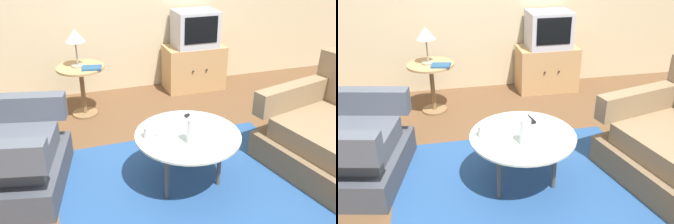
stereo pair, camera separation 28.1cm
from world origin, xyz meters
TOP-DOWN VIEW (x-y plane):
  - ground_plane at (0.00, 0.00)m, footprint 16.00×16.00m
  - area_rug at (0.08, 0.10)m, footprint 2.07×1.58m
  - coffee_table at (0.08, 0.10)m, footprint 0.83×0.83m
  - side_table at (-0.59, 1.64)m, footprint 0.51×0.51m
  - tv_stand at (0.88, 2.02)m, footprint 0.76×0.44m
  - television at (0.88, 2.01)m, footprint 0.53×0.41m
  - table_lamp at (-0.61, 1.64)m, footprint 0.21×0.21m
  - vase at (0.07, -0.02)m, footprint 0.08×0.08m
  - mug at (-0.22, 0.14)m, footprint 0.13×0.08m
  - tv_remote_dark at (0.19, 0.33)m, footprint 0.08×0.15m
  - tv_remote_silver at (0.12, 0.13)m, footprint 0.09×0.18m
  - book at (-0.48, 1.53)m, footprint 0.23×0.19m

SIDE VIEW (x-z plane):
  - ground_plane at x=0.00m, z-range 0.00..0.00m
  - area_rug at x=0.08m, z-range 0.00..0.00m
  - tv_stand at x=0.88m, z-range 0.00..0.57m
  - side_table at x=-0.59m, z-range 0.13..0.70m
  - coffee_table at x=0.08m, z-range 0.20..0.66m
  - tv_remote_silver at x=0.12m, z-range 0.46..0.48m
  - tv_remote_dark at x=0.19m, z-range 0.46..0.48m
  - mug at x=-0.22m, z-range 0.46..0.56m
  - book at x=-0.48m, z-range 0.57..0.60m
  - vase at x=0.07m, z-range 0.46..0.72m
  - television at x=0.88m, z-range 0.57..1.02m
  - table_lamp at x=-0.61m, z-range 0.69..1.10m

